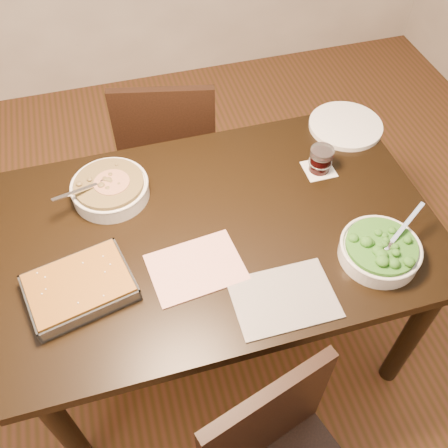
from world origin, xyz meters
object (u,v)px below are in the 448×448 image
(broccoli_bowl, at_px, (380,250))
(baking_dish, at_px, (80,287))
(wine_tumbler, at_px, (321,159))
(table, at_px, (220,243))
(chair_far, at_px, (169,147))
(dinner_plate, at_px, (346,126))
(stew_bowl, at_px, (110,188))

(broccoli_bowl, height_order, baking_dish, broccoli_bowl)
(baking_dish, relative_size, wine_tumbler, 3.65)
(broccoli_bowl, bearing_deg, table, 149.80)
(baking_dish, bearing_deg, wine_tumbler, 5.70)
(baking_dish, bearing_deg, chair_far, 51.19)
(table, xyz_separation_m, dinner_plate, (0.60, 0.34, 0.10))
(wine_tumbler, distance_m, chair_far, 0.78)
(chair_far, bearing_deg, baking_dish, 76.17)
(broccoli_bowl, relative_size, chair_far, 0.30)
(wine_tumbler, xyz_separation_m, dinner_plate, (0.19, 0.19, -0.04))
(table, relative_size, dinner_plate, 4.96)
(stew_bowl, distance_m, chair_far, 0.63)
(stew_bowl, bearing_deg, wine_tumbler, -6.01)
(stew_bowl, xyz_separation_m, dinner_plate, (0.92, 0.11, -0.03))
(wine_tumbler, bearing_deg, stew_bowl, 173.99)
(stew_bowl, relative_size, wine_tumbler, 2.97)
(wine_tumbler, relative_size, chair_far, 0.11)
(chair_far, bearing_deg, stew_bowl, 72.32)
(broccoli_bowl, relative_size, baking_dish, 0.78)
(table, bearing_deg, wine_tumbler, 20.31)
(wine_tumbler, bearing_deg, baking_dish, -161.91)
(table, xyz_separation_m, chair_far, (-0.04, 0.71, -0.16))
(table, height_order, chair_far, chair_far)
(stew_bowl, bearing_deg, chair_far, 59.73)
(table, bearing_deg, dinner_plate, 29.51)
(baking_dish, distance_m, dinner_plate, 1.16)
(stew_bowl, bearing_deg, baking_dish, -110.91)
(dinner_plate, relative_size, chair_far, 0.32)
(broccoli_bowl, bearing_deg, chair_far, 116.54)
(table, relative_size, broccoli_bowl, 5.30)
(dinner_plate, bearing_deg, stew_bowl, -173.15)
(table, height_order, baking_dish, baking_dish)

